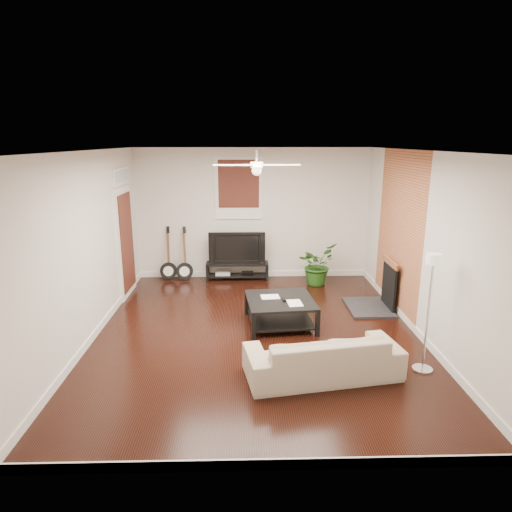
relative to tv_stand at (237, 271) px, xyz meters
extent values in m
cube|color=black|center=(0.35, -2.78, -0.19)|extent=(5.00, 6.00, 0.01)
cube|color=white|center=(0.35, -2.78, 2.61)|extent=(5.00, 6.00, 0.01)
cube|color=silver|center=(0.35, 0.22, 1.21)|extent=(5.00, 0.01, 2.80)
cube|color=silver|center=(0.35, -5.78, 1.21)|extent=(5.00, 0.01, 2.80)
cube|color=silver|center=(-2.15, -2.78, 1.21)|extent=(0.01, 6.00, 2.80)
cube|color=silver|center=(2.85, -2.78, 1.21)|extent=(0.01, 6.00, 2.80)
cube|color=#B5663A|center=(2.83, -1.78, 1.21)|extent=(0.02, 2.20, 2.80)
cube|color=black|center=(2.55, -1.78, 0.27)|extent=(0.80, 1.10, 0.92)
cube|color=#36160E|center=(0.05, 0.19, 1.76)|extent=(1.00, 0.06, 1.30)
cube|color=white|center=(-2.11, -0.88, 1.06)|extent=(0.08, 1.00, 2.50)
cube|color=black|center=(0.00, 0.00, 0.00)|extent=(1.34, 0.36, 0.38)
imported|color=black|center=(0.00, 0.02, 0.54)|extent=(1.20, 0.16, 0.69)
cube|color=black|center=(0.74, -2.47, 0.04)|extent=(1.16, 1.16, 0.45)
imported|color=tan|center=(1.15, -4.10, 0.10)|extent=(2.06, 1.09, 0.57)
imported|color=#225217|center=(1.67, -0.37, 0.25)|extent=(1.02, 1.03, 0.87)
camera|label=1|loc=(0.17, -9.20, 2.76)|focal=30.96mm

